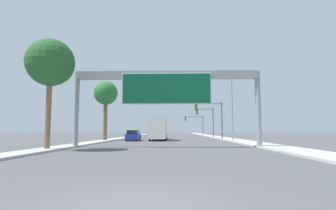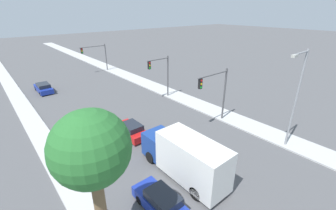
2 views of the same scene
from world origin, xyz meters
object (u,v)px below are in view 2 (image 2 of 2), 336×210
(car_far_left, at_px, (131,130))
(truck_box_primary, at_px, (185,157))
(street_lamp_right, at_px, (296,94))
(traffic_light_near_intersection, at_px, (217,89))
(traffic_light_mid_block, at_px, (162,71))
(palm_tree_background, at_px, (91,152))
(car_mid_right, at_px, (44,88))
(car_mid_center, at_px, (161,202))
(traffic_light_far_intersection, at_px, (97,53))

(car_far_left, relative_size, truck_box_primary, 0.53)
(street_lamp_right, bearing_deg, traffic_light_near_intersection, 99.56)
(car_far_left, xyz_separation_m, traffic_light_near_intersection, (8.76, -3.71, 3.53))
(traffic_light_mid_block, xyz_separation_m, palm_tree_background, (-16.64, -16.14, 2.64))
(palm_tree_background, bearing_deg, car_far_left, 52.65)
(car_far_left, xyz_separation_m, car_mid_right, (-3.50, 20.37, -0.01))
(truck_box_primary, bearing_deg, car_mid_center, -157.45)
(traffic_light_mid_block, height_order, palm_tree_background, palm_tree_background)
(car_far_left, distance_m, traffic_light_near_intersection, 10.15)
(truck_box_primary, height_order, street_lamp_right, street_lamp_right)
(car_mid_center, bearing_deg, car_mid_right, 90.00)
(car_mid_center, distance_m, traffic_light_mid_block, 20.39)
(traffic_light_far_intersection, height_order, street_lamp_right, street_lamp_right)
(car_mid_center, xyz_separation_m, car_mid_right, (-0.00, 29.74, -0.04))
(traffic_light_far_intersection, bearing_deg, palm_tree_background, -113.79)
(car_far_left, distance_m, street_lamp_right, 15.71)
(car_mid_right, height_order, palm_tree_background, palm_tree_background)
(truck_box_primary, height_order, traffic_light_mid_block, traffic_light_mid_block)
(car_mid_right, height_order, street_lamp_right, street_lamp_right)
(palm_tree_background, height_order, street_lamp_right, street_lamp_right)
(car_far_left, relative_size, palm_tree_background, 0.49)
(traffic_light_far_intersection, bearing_deg, traffic_light_near_intersection, -89.34)
(truck_box_primary, relative_size, traffic_light_mid_block, 1.30)
(truck_box_primary, bearing_deg, traffic_light_far_intersection, 76.18)
(car_far_left, xyz_separation_m, car_mid_center, (-3.50, -9.37, 0.04))
(traffic_light_mid_block, bearing_deg, car_mid_right, 131.87)
(car_mid_right, xyz_separation_m, palm_tree_background, (-4.02, -30.22, 6.03))
(car_mid_center, relative_size, street_lamp_right, 0.48)
(car_mid_center, bearing_deg, palm_tree_background, -173.20)
(street_lamp_right, bearing_deg, car_mid_center, 172.54)
(car_far_left, xyz_separation_m, truck_box_primary, (0.00, -7.92, 1.10))
(car_mid_center, distance_m, car_mid_right, 29.74)
(traffic_light_mid_block, xyz_separation_m, traffic_light_far_intersection, (-0.71, 20.00, -0.23))
(car_mid_right, distance_m, truck_box_primary, 28.53)
(car_mid_center, distance_m, palm_tree_background, 7.22)
(palm_tree_background, xyz_separation_m, street_lamp_right, (17.53, -1.29, -1.29))
(car_mid_right, xyz_separation_m, traffic_light_near_intersection, (12.26, -24.09, 3.54))
(car_mid_center, height_order, street_lamp_right, street_lamp_right)
(traffic_light_mid_block, bearing_deg, car_mid_center, -128.88)
(traffic_light_near_intersection, distance_m, palm_tree_background, 17.58)
(traffic_light_far_intersection, distance_m, palm_tree_background, 39.60)
(car_mid_right, distance_m, street_lamp_right, 34.61)
(palm_tree_background, bearing_deg, car_mid_right, 82.43)
(street_lamp_right, bearing_deg, car_mid_right, 113.21)
(traffic_light_mid_block, bearing_deg, truck_box_primary, -122.71)
(traffic_light_mid_block, height_order, traffic_light_far_intersection, traffic_light_mid_block)
(car_mid_center, relative_size, traffic_light_mid_block, 0.72)
(car_far_left, xyz_separation_m, traffic_light_far_intersection, (8.41, 26.29, 3.15))
(car_far_left, height_order, traffic_light_near_intersection, traffic_light_near_intersection)
(traffic_light_near_intersection, bearing_deg, traffic_light_far_intersection, 90.66)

